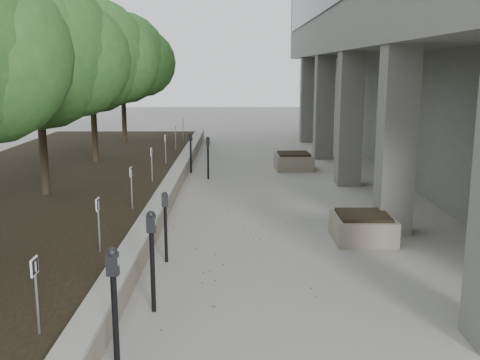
{
  "coord_description": "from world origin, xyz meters",
  "views": [
    {
      "loc": [
        0.03,
        -5.65,
        3.53
      ],
      "look_at": [
        0.09,
        6.21,
        1.12
      ],
      "focal_mm": 41.46,
      "sensor_mm": 36.0,
      "label": 1
    }
  ],
  "objects_px": {
    "crabapple_tree_3": "(39,85)",
    "parking_meter_2": "(152,262)",
    "crabapple_tree_4": "(92,80)",
    "crabapple_tree_5": "(122,77)",
    "parking_meter_1": "(115,314)",
    "parking_meter_3": "(166,227)",
    "planter_back": "(293,161)",
    "parking_meter_4": "(208,158)",
    "parking_meter_5": "(191,153)",
    "planter_front": "(363,227)"
  },
  "relations": [
    {
      "from": "parking_meter_4",
      "to": "planter_back",
      "type": "height_order",
      "value": "parking_meter_4"
    },
    {
      "from": "crabapple_tree_3",
      "to": "planter_front",
      "type": "distance_m",
      "value": 8.37
    },
    {
      "from": "parking_meter_1",
      "to": "crabapple_tree_4",
      "type": "bearing_deg",
      "value": 106.52
    },
    {
      "from": "crabapple_tree_3",
      "to": "parking_meter_4",
      "type": "xyz_separation_m",
      "value": [
        3.89,
        3.86,
        -2.43
      ]
    },
    {
      "from": "planter_back",
      "to": "parking_meter_3",
      "type": "bearing_deg",
      "value": -109.17
    },
    {
      "from": "crabapple_tree_5",
      "to": "parking_meter_5",
      "type": "relative_size",
      "value": 3.89
    },
    {
      "from": "parking_meter_4",
      "to": "planter_front",
      "type": "xyz_separation_m",
      "value": [
        3.55,
        -6.46,
        -0.41
      ]
    },
    {
      "from": "crabapple_tree_5",
      "to": "parking_meter_2",
      "type": "height_order",
      "value": "crabapple_tree_5"
    },
    {
      "from": "crabapple_tree_5",
      "to": "parking_meter_4",
      "type": "bearing_deg",
      "value": -57.64
    },
    {
      "from": "crabapple_tree_5",
      "to": "planter_back",
      "type": "relative_size",
      "value": 4.25
    },
    {
      "from": "parking_meter_2",
      "to": "planter_front",
      "type": "height_order",
      "value": "parking_meter_2"
    },
    {
      "from": "crabapple_tree_3",
      "to": "parking_meter_3",
      "type": "distance_m",
      "value": 5.8
    },
    {
      "from": "parking_meter_4",
      "to": "crabapple_tree_3",
      "type": "bearing_deg",
      "value": -141.63
    },
    {
      "from": "parking_meter_2",
      "to": "planter_front",
      "type": "distance_m",
      "value": 5.16
    },
    {
      "from": "crabapple_tree_4",
      "to": "parking_meter_5",
      "type": "relative_size",
      "value": 3.89
    },
    {
      "from": "crabapple_tree_4",
      "to": "parking_meter_5",
      "type": "xyz_separation_m",
      "value": [
        3.25,
        -0.11,
        -2.42
      ]
    },
    {
      "from": "crabapple_tree_3",
      "to": "parking_meter_2",
      "type": "distance_m",
      "value": 7.39
    },
    {
      "from": "parking_meter_1",
      "to": "parking_meter_5",
      "type": "bearing_deg",
      "value": 92.33
    },
    {
      "from": "crabapple_tree_4",
      "to": "crabapple_tree_5",
      "type": "height_order",
      "value": "same"
    },
    {
      "from": "parking_meter_2",
      "to": "planter_back",
      "type": "height_order",
      "value": "parking_meter_2"
    },
    {
      "from": "crabapple_tree_3",
      "to": "parking_meter_2",
      "type": "relative_size",
      "value": 3.54
    },
    {
      "from": "planter_front",
      "to": "planter_back",
      "type": "height_order",
      "value": "planter_back"
    },
    {
      "from": "parking_meter_2",
      "to": "parking_meter_5",
      "type": "distance_m",
      "value": 10.92
    },
    {
      "from": "crabapple_tree_3",
      "to": "parking_meter_2",
      "type": "bearing_deg",
      "value": -59.16
    },
    {
      "from": "parking_meter_4",
      "to": "planter_back",
      "type": "distance_m",
      "value": 3.4
    },
    {
      "from": "parking_meter_2",
      "to": "crabapple_tree_4",
      "type": "bearing_deg",
      "value": 108.38
    },
    {
      "from": "crabapple_tree_4",
      "to": "crabapple_tree_5",
      "type": "bearing_deg",
      "value": 90.0
    },
    {
      "from": "crabapple_tree_4",
      "to": "parking_meter_4",
      "type": "bearing_deg",
      "value": -16.29
    },
    {
      "from": "parking_meter_3",
      "to": "parking_meter_2",
      "type": "bearing_deg",
      "value": -103.69
    },
    {
      "from": "crabapple_tree_3",
      "to": "parking_meter_1",
      "type": "bearing_deg",
      "value": -66.2
    },
    {
      "from": "planter_back",
      "to": "parking_meter_5",
      "type": "bearing_deg",
      "value": -169.29
    },
    {
      "from": "parking_meter_1",
      "to": "planter_front",
      "type": "bearing_deg",
      "value": 53.89
    },
    {
      "from": "crabapple_tree_4",
      "to": "planter_front",
      "type": "distance_m",
      "value": 11.0
    },
    {
      "from": "planter_front",
      "to": "crabapple_tree_3",
      "type": "bearing_deg",
      "value": 160.73
    },
    {
      "from": "crabapple_tree_3",
      "to": "parking_meter_3",
      "type": "bearing_deg",
      "value": -48.0
    },
    {
      "from": "crabapple_tree_4",
      "to": "crabapple_tree_5",
      "type": "xyz_separation_m",
      "value": [
        0.0,
        5.0,
        0.0
      ]
    },
    {
      "from": "parking_meter_2",
      "to": "parking_meter_4",
      "type": "relative_size",
      "value": 1.11
    },
    {
      "from": "crabapple_tree_3",
      "to": "parking_meter_4",
      "type": "relative_size",
      "value": 3.94
    },
    {
      "from": "parking_meter_4",
      "to": "planter_front",
      "type": "relative_size",
      "value": 1.13
    },
    {
      "from": "parking_meter_2",
      "to": "planter_back",
      "type": "bearing_deg",
      "value": 74.82
    },
    {
      "from": "crabapple_tree_3",
      "to": "crabapple_tree_5",
      "type": "distance_m",
      "value": 10.0
    },
    {
      "from": "crabapple_tree_3",
      "to": "crabapple_tree_5",
      "type": "height_order",
      "value": "same"
    },
    {
      "from": "parking_meter_1",
      "to": "parking_meter_4",
      "type": "xyz_separation_m",
      "value": [
        0.45,
        11.65,
        -0.1
      ]
    },
    {
      "from": "crabapple_tree_4",
      "to": "parking_meter_3",
      "type": "relative_size",
      "value": 4.08
    },
    {
      "from": "parking_meter_2",
      "to": "planter_front",
      "type": "relative_size",
      "value": 1.26
    },
    {
      "from": "crabapple_tree_5",
      "to": "parking_meter_2",
      "type": "xyz_separation_m",
      "value": [
        3.59,
        -16.02,
        -2.35
      ]
    },
    {
      "from": "parking_meter_1",
      "to": "parking_meter_4",
      "type": "relative_size",
      "value": 1.15
    },
    {
      "from": "parking_meter_1",
      "to": "parking_meter_3",
      "type": "relative_size",
      "value": 1.19
    },
    {
      "from": "parking_meter_2",
      "to": "planter_back",
      "type": "relative_size",
      "value": 1.2
    },
    {
      "from": "crabapple_tree_4",
      "to": "parking_meter_3",
      "type": "xyz_separation_m",
      "value": [
        3.51,
        -8.9,
        -2.45
      ]
    }
  ]
}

